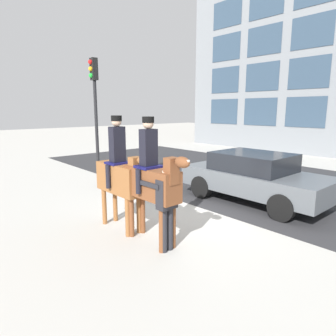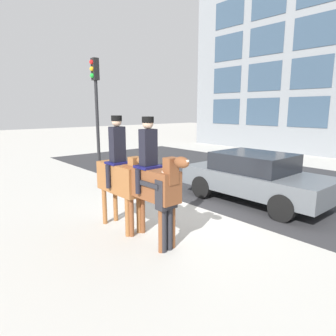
{
  "view_description": "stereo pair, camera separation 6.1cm",
  "coord_description": "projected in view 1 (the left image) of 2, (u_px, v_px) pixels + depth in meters",
  "views": [
    {
      "loc": [
        5.26,
        -5.62,
        2.78
      ],
      "look_at": [
        0.22,
        -1.18,
        1.46
      ],
      "focal_mm": 32.0,
      "sensor_mm": 36.0,
      "label": 1
    },
    {
      "loc": [
        5.3,
        -5.58,
        2.78
      ],
      "look_at": [
        0.22,
        -1.18,
        1.46
      ],
      "focal_mm": 32.0,
      "sensor_mm": 36.0,
      "label": 2
    }
  ],
  "objects": [
    {
      "name": "pedestrian_bystander",
      "position": [
        166.0,
        203.0,
        5.81
      ],
      "size": [
        0.82,
        0.44,
        1.68
      ],
      "rotation": [
        0.0,
        0.0,
        -3.11
      ],
      "color": "#232328",
      "rests_on": "ground_plane"
    },
    {
      "name": "traffic_light",
      "position": [
        95.0,
        104.0,
        10.25
      ],
      "size": [
        0.24,
        0.29,
        4.47
      ],
      "color": "black",
      "rests_on": "ground_plane"
    },
    {
      "name": "ground_plane",
      "position": [
        196.0,
        214.0,
        8.05
      ],
      "size": [
        80.0,
        80.0,
        0.0
      ],
      "primitive_type": "plane",
      "color": "#B2AFA8"
    },
    {
      "name": "mounted_horse_companion",
      "position": [
        152.0,
        180.0,
        6.11
      ],
      "size": [
        1.87,
        0.65,
        2.64
      ],
      "rotation": [
        0.0,
        0.0,
        0.01
      ],
      "color": "brown",
      "rests_on": "ground_plane"
    },
    {
      "name": "mounted_horse_lead",
      "position": [
        120.0,
        175.0,
        6.87
      ],
      "size": [
        1.81,
        0.65,
        2.64
      ],
      "rotation": [
        0.0,
        0.0,
        0.01
      ],
      "color": "brown",
      "rests_on": "ground_plane"
    },
    {
      "name": "street_car_near_lane",
      "position": [
        254.0,
        176.0,
        9.03
      ],
      "size": [
        4.38,
        2.02,
        1.5
      ],
      "color": "#51565B",
      "rests_on": "ground_plane"
    },
    {
      "name": "road_surface",
      "position": [
        284.0,
        185.0,
        11.13
      ],
      "size": [
        24.63,
        8.5,
        0.01
      ],
      "color": "#2D2D30",
      "rests_on": "ground_plane"
    }
  ]
}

